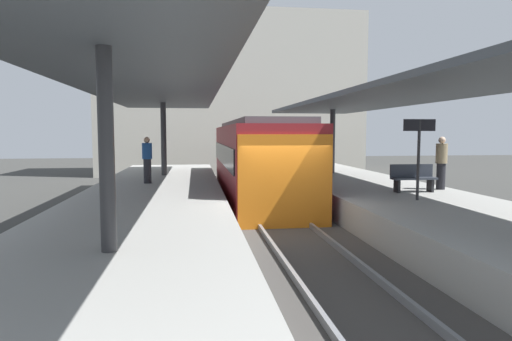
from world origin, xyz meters
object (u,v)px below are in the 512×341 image
at_px(platform_bench, 413,177).
at_px(passenger_mid_platform, 147,159).
at_px(commuter_train, 257,161).
at_px(passenger_near_bench, 441,162).
at_px(platform_sign, 419,141).

distance_m(platform_bench, passenger_mid_platform, 9.19).
height_order(platform_bench, passenger_mid_platform, passenger_mid_platform).
distance_m(commuter_train, passenger_near_bench, 6.79).
bearing_deg(platform_sign, passenger_mid_platform, 146.29).
bearing_deg(passenger_mid_platform, commuter_train, 11.98).
relative_size(passenger_near_bench, passenger_mid_platform, 1.01).
xyz_separation_m(platform_sign, passenger_mid_platform, (-7.77, 5.18, -0.74)).
bearing_deg(platform_sign, platform_bench, 66.64).
xyz_separation_m(platform_sign, passenger_near_bench, (1.91, 2.08, -0.73)).
relative_size(commuter_train, platform_sign, 5.03).
relative_size(platform_sign, passenger_mid_platform, 1.31).
height_order(commuter_train, platform_bench, commuter_train).
relative_size(platform_bench, passenger_near_bench, 0.82).
bearing_deg(platform_sign, commuter_train, 120.54).
distance_m(platform_bench, platform_sign, 2.10).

